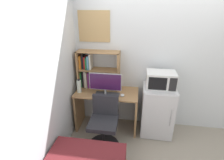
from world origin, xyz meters
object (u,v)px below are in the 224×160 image
(hutch_bookshelf, at_px, (92,70))
(microwave, at_px, (161,80))
(desk_chair, at_px, (104,126))
(water_bottle, at_px, (79,86))
(monitor, at_px, (105,83))
(mini_fridge, at_px, (157,111))
(computer_mouse, at_px, (122,95))
(keyboard, at_px, (108,94))
(wall_corkboard, at_px, (94,26))

(hutch_bookshelf, relative_size, microwave, 1.60)
(hutch_bookshelf, height_order, desk_chair, hutch_bookshelf)
(water_bottle, xyz_separation_m, microwave, (1.41, 0.09, 0.17))
(monitor, xyz_separation_m, mini_fridge, (0.92, 0.12, -0.54))
(hutch_bookshelf, relative_size, desk_chair, 0.87)
(computer_mouse, distance_m, mini_fridge, 0.72)
(keyboard, bearing_deg, microwave, 6.95)
(water_bottle, bearing_deg, mini_fridge, 3.48)
(hutch_bookshelf, distance_m, computer_mouse, 0.74)
(monitor, bearing_deg, water_bottle, 176.51)
(hutch_bookshelf, bearing_deg, keyboard, -39.56)
(mini_fridge, distance_m, microwave, 0.60)
(hutch_bookshelf, xyz_separation_m, wall_corkboard, (0.04, 0.11, 0.75))
(microwave, bearing_deg, wall_corkboard, 167.27)
(hutch_bookshelf, distance_m, monitor, 0.42)
(mini_fridge, xyz_separation_m, wall_corkboard, (-1.18, 0.27, 1.42))
(hutch_bookshelf, bearing_deg, mini_fridge, -7.71)
(mini_fridge, height_order, desk_chair, mini_fridge)
(monitor, distance_m, wall_corkboard, 0.99)
(keyboard, bearing_deg, mini_fridge, 6.76)
(monitor, bearing_deg, keyboard, 15.70)
(monitor, height_order, mini_fridge, monitor)
(hutch_bookshelf, bearing_deg, computer_mouse, -26.11)
(monitor, bearing_deg, mini_fridge, 7.10)
(water_bottle, bearing_deg, computer_mouse, -2.83)
(water_bottle, bearing_deg, desk_chair, -36.79)
(hutch_bookshelf, relative_size, mini_fridge, 0.82)
(keyboard, bearing_deg, computer_mouse, -4.10)
(computer_mouse, xyz_separation_m, desk_chair, (-0.26, -0.35, -0.40))
(desk_chair, xyz_separation_m, wall_corkboard, (-0.30, 0.75, 1.49))
(water_bottle, distance_m, wall_corkboard, 1.07)
(mini_fridge, xyz_separation_m, desk_chair, (-0.88, -0.48, -0.07))
(computer_mouse, xyz_separation_m, mini_fridge, (0.63, 0.12, -0.33))
(monitor, height_order, desk_chair, monitor)
(hutch_bookshelf, xyz_separation_m, computer_mouse, (0.59, -0.29, -0.33))
(keyboard, xyz_separation_m, desk_chair, (0.00, -0.37, -0.39))
(water_bottle, relative_size, wall_corkboard, 0.45)
(microwave, bearing_deg, computer_mouse, -168.53)
(mini_fridge, bearing_deg, hutch_bookshelf, 172.29)
(computer_mouse, bearing_deg, monitor, 178.25)
(hutch_bookshelf, xyz_separation_m, desk_chair, (0.33, -0.64, -0.73))
(keyboard, distance_m, mini_fridge, 0.95)
(wall_corkboard, bearing_deg, desk_chair, -68.36)
(mini_fridge, bearing_deg, wall_corkboard, 167.13)
(water_bottle, height_order, desk_chair, water_bottle)
(monitor, relative_size, keyboard, 1.32)
(hutch_bookshelf, bearing_deg, wall_corkboard, 71.40)
(water_bottle, height_order, microwave, microwave)
(computer_mouse, distance_m, water_bottle, 0.79)
(wall_corkboard, bearing_deg, hutch_bookshelf, -108.60)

